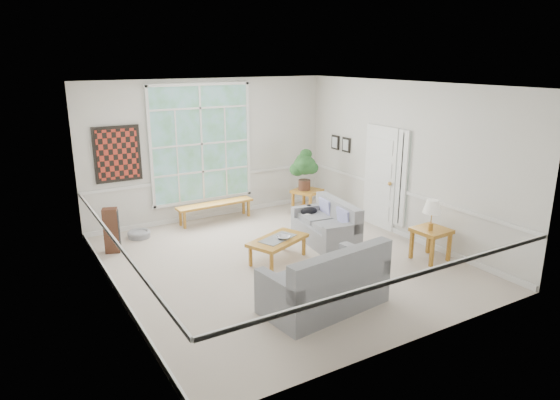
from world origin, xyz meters
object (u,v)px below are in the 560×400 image
object	(u,v)px
coffee_table	(278,250)
loveseat_right	(325,222)
loveseat_front	(324,276)
side_table	(430,244)
end_table	(307,202)

from	to	relation	value
coffee_table	loveseat_right	bearing A→B (deg)	-8.47
coffee_table	loveseat_front	bearing A→B (deg)	-122.04
side_table	loveseat_right	bearing A→B (deg)	123.59
loveseat_right	loveseat_front	xyz separation A→B (m)	(-1.52, -2.09, 0.07)
coffee_table	side_table	bearing A→B (deg)	-52.37
loveseat_right	side_table	distance (m)	1.96
loveseat_right	end_table	xyz separation A→B (m)	(0.70, 1.67, -0.12)
loveseat_front	loveseat_right	bearing A→B (deg)	47.20
side_table	coffee_table	bearing A→B (deg)	150.28
loveseat_front	coffee_table	distance (m)	1.82
coffee_table	side_table	xyz separation A→B (m)	(2.31, -1.32, 0.08)
loveseat_right	coffee_table	world-z (taller)	loveseat_right
end_table	side_table	bearing A→B (deg)	-83.34
loveseat_right	loveseat_front	size ratio (longest dim) A/B	0.84
loveseat_right	coffee_table	bearing A→B (deg)	-158.68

